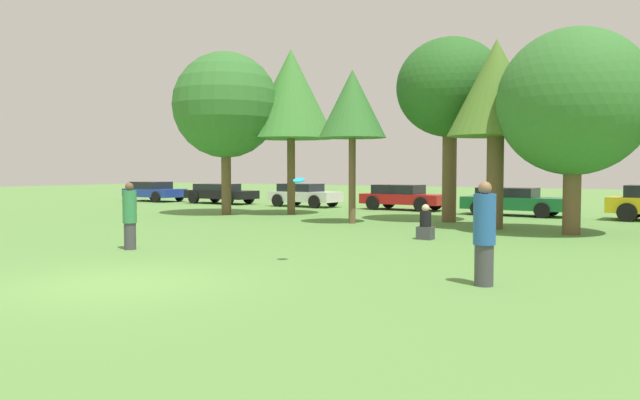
# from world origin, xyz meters

# --- Properties ---
(ground_plane) EXTENTS (120.00, 120.00, 0.00)m
(ground_plane) POSITION_xyz_m (0.00, 0.00, 0.00)
(ground_plane) COLOR #5B8E42
(person_thrower) EXTENTS (0.34, 0.34, 1.65)m
(person_thrower) POSITION_xyz_m (-3.43, 3.26, 0.83)
(person_thrower) COLOR #3F3F47
(person_thrower) RESTS_ON ground
(person_catcher) EXTENTS (0.38, 0.38, 1.77)m
(person_catcher) POSITION_xyz_m (5.44, 3.22, 0.89)
(person_catcher) COLOR #3F3F47
(person_catcher) RESTS_ON ground
(frisbee) EXTENTS (0.25, 0.24, 0.12)m
(frisbee) POSITION_xyz_m (1.38, 3.60, 1.75)
(frisbee) COLOR #19B2D8
(bystander_sitting) EXTENTS (0.43, 0.36, 0.99)m
(bystander_sitting) POSITION_xyz_m (1.84, 9.26, 0.40)
(bystander_sitting) COLOR #3F3F47
(bystander_sitting) RESTS_ON ground
(tree_0) EXTENTS (4.57, 4.57, 7.05)m
(tree_0) POSITION_xyz_m (-9.30, 13.59, 4.74)
(tree_0) COLOR brown
(tree_0) RESTS_ON ground
(tree_1) EXTENTS (3.90, 3.90, 7.22)m
(tree_1) POSITION_xyz_m (-7.06, 15.33, 5.25)
(tree_1) COLOR brown
(tree_1) RESTS_ON ground
(tree_2) EXTENTS (2.47, 2.47, 5.59)m
(tree_2) POSITION_xyz_m (-2.49, 12.70, 4.32)
(tree_2) COLOR brown
(tree_2) RESTS_ON ground
(tree_3) EXTENTS (4.00, 4.00, 6.88)m
(tree_3) POSITION_xyz_m (0.27, 15.22, 4.97)
(tree_3) COLOR brown
(tree_3) RESTS_ON ground
(tree_4) EXTENTS (3.19, 3.19, 6.27)m
(tree_4) POSITION_xyz_m (2.51, 13.49, 4.59)
(tree_4) COLOR brown
(tree_4) RESTS_ON ground
(tree_5) EXTENTS (4.51, 4.51, 6.21)m
(tree_5) POSITION_xyz_m (5.05, 12.86, 3.98)
(tree_5) COLOR brown
(tree_5) RESTS_ON ground
(parked_car_blue) EXTENTS (3.94, 2.11, 1.21)m
(parked_car_blue) POSITION_xyz_m (-20.66, 19.86, 0.65)
(parked_car_blue) COLOR #1E389E
(parked_car_blue) RESTS_ON ground
(parked_car_black) EXTENTS (4.35, 2.07, 1.14)m
(parked_car_black) POSITION_xyz_m (-15.44, 20.11, 0.63)
(parked_car_black) COLOR black
(parked_car_black) RESTS_ON ground
(parked_car_white) EXTENTS (3.88, 1.94, 1.22)m
(parked_car_white) POSITION_xyz_m (-9.70, 20.25, 0.65)
(parked_car_white) COLOR silver
(parked_car_white) RESTS_ON ground
(parked_car_red) EXTENTS (4.18, 1.92, 1.23)m
(parked_car_red) POSITION_xyz_m (-4.17, 20.63, 0.66)
(parked_car_red) COLOR red
(parked_car_red) RESTS_ON ground
(parked_car_green) EXTENTS (4.37, 1.92, 1.19)m
(parked_car_green) POSITION_xyz_m (1.41, 19.77, 0.64)
(parked_car_green) COLOR #196633
(parked_car_green) RESTS_ON ground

